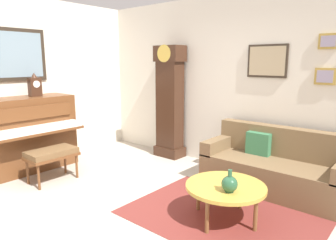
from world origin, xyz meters
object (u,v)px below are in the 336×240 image
Objects in this scene: mantel_clock at (35,86)px; grandfather_clock at (170,105)px; piano at (28,134)px; coffee_table at (226,187)px; green_jug at (230,184)px; couch at (275,167)px; piano_bench at (52,154)px.

grandfather_clock is at bearing 55.89° from mantel_clock.
coffee_table is (3.27, 0.62, -0.22)m from piano.
grandfather_clock is 8.46× the size of green_jug.
grandfather_clock is 2.53m from coffee_table.
coffee_table is at bearing -94.30° from couch.
piano_bench is at bearing -104.20° from grandfather_clock.
coffee_table is at bearing 131.28° from green_jug.
coffee_table is at bearing -35.60° from grandfather_clock.
piano_bench is 2.69m from green_jug.
grandfather_clock is at bearing 173.48° from couch.
green_jug is at bearing -48.72° from coffee_table.
couch reaches higher than coffee_table.
green_jug is (2.64, 0.50, 0.09)m from piano_bench.
grandfather_clock is 2.31× the size of coffee_table.
coffee_table is 0.22m from green_jug.
coffee_table is (2.00, -1.43, -0.58)m from grandfather_clock.
couch is 7.92× the size of green_jug.
coffee_table is 3.44m from mantel_clock.
piano is 0.77m from piano_bench.
grandfather_clock reaches higher than piano_bench.
couch is 1.20m from coffee_table.
piano is 2.44m from grandfather_clock.
coffee_table is (-0.09, -1.19, 0.07)m from couch.
piano reaches higher than coffee_table.
piano reaches higher than couch.
couch reaches higher than green_jug.
green_jug is at bearing -36.50° from grandfather_clock.
grandfather_clock is 1.07× the size of couch.
piano is at bearing -171.93° from green_jug.
couch is 3.87m from mantel_clock.
piano_bench is 2.20m from grandfather_clock.
coffee_table is 3.67× the size of green_jug.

